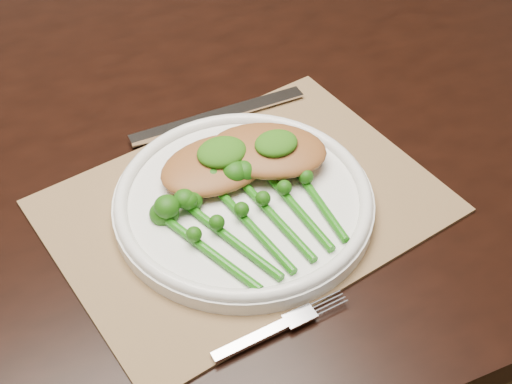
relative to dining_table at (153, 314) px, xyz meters
name	(u,v)px	position (x,y,z in m)	size (l,w,h in m)	color
dining_table	(153,314)	(0.00, 0.00, 0.00)	(1.61, 0.93, 0.75)	black
placemat	(245,206)	(0.09, -0.17, 0.37)	(0.41, 0.30, 0.00)	olive
dinner_plate	(244,200)	(0.09, -0.18, 0.39)	(0.29, 0.29, 0.03)	white
knife	(202,120)	(0.10, -0.02, 0.38)	(0.23, 0.02, 0.01)	silver
fork	(289,322)	(0.07, -0.33, 0.38)	(0.15, 0.03, 0.00)	silver
chicken_fillet_left	(216,165)	(0.07, -0.13, 0.41)	(0.13, 0.09, 0.03)	#9A5D2C
chicken_fillet_right	(268,150)	(0.13, -0.13, 0.41)	(0.13, 0.09, 0.03)	#9A5D2C
pesto_dollop_left	(222,152)	(0.08, -0.13, 0.42)	(0.06, 0.05, 0.02)	#1B4D0B
pesto_dollop_right	(276,143)	(0.14, -0.14, 0.43)	(0.05, 0.04, 0.02)	#1B4D0B
broccolini_bundle	(264,222)	(0.09, -0.22, 0.40)	(0.19, 0.20, 0.04)	#17610C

